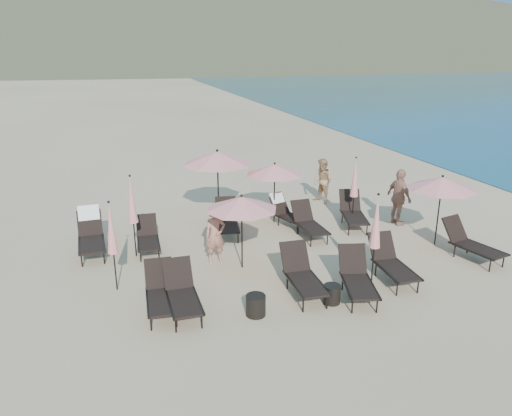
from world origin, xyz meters
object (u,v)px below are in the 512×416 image
object	(u,v)px
lounger_9	(287,212)
umbrella_closed_0	(376,222)
lounger_2	(303,274)
lounger_8	(227,220)
beachgoer_a	(215,235)
beachgoer_c	(399,197)
lounger_10	(309,222)
lounger_0	(161,292)
umbrella_closed_1	(355,178)
umbrella_open_2	(217,158)
side_table_0	(256,305)
lounger_4	(392,262)
lounger_7	(148,237)
beachgoer_b	(323,181)
lounger_3	(357,277)
umbrella_closed_3	(111,229)
umbrella_open_1	(442,183)
lounger_11	(353,212)
umbrella_open_3	(275,170)
umbrella_closed_2	(132,200)
umbrella_open_0	(242,203)
lounger_1	(182,292)
lounger_6	(91,233)
lounger_5	(471,242)
side_table_1	(332,294)

from	to	relation	value
lounger_9	umbrella_closed_0	distance (m)	4.75
lounger_2	lounger_8	world-z (taller)	lounger_2
lounger_9	beachgoer_a	xyz separation A→B (m)	(-2.89, -2.04, 0.31)
lounger_9	beachgoer_c	world-z (taller)	beachgoer_c
lounger_10	beachgoer_a	size ratio (longest dim) A/B	1.09
lounger_0	umbrella_closed_1	world-z (taller)	umbrella_closed_1
lounger_8	umbrella_open_2	size ratio (longest dim) A/B	0.75
side_table_0	umbrella_closed_0	bearing A→B (deg)	8.35
umbrella_open_2	beachgoer_c	distance (m)	6.02
lounger_4	side_table_0	xyz separation A→B (m)	(-3.79, -0.61, -0.23)
lounger_7	beachgoer_b	bearing A→B (deg)	24.95
lounger_3	umbrella_closed_3	xyz separation A→B (m)	(-5.40, 2.05, 1.11)
lounger_9	umbrella_open_1	xyz separation A→B (m)	(3.58, -2.86, 1.42)
lounger_0	umbrella_open_1	bearing A→B (deg)	13.37
lounger_11	beachgoer_a	bearing A→B (deg)	-147.76
umbrella_open_3	umbrella_closed_2	xyz separation A→B (m)	(-4.63, -1.39, -0.17)
umbrella_open_0	umbrella_closed_2	distance (m)	3.09
lounger_10	umbrella_closed_2	world-z (taller)	umbrella_closed_2
lounger_2	umbrella_closed_0	bearing A→B (deg)	-2.03
lounger_1	lounger_4	xyz separation A→B (m)	(5.29, -0.06, 0.01)
lounger_4	umbrella_open_2	distance (m)	6.54
lounger_2	lounger_6	xyz separation A→B (m)	(-4.75, 4.14, 0.08)
lounger_3	beachgoer_a	size ratio (longest dim) A/B	1.20
lounger_3	lounger_2	bearing A→B (deg)	173.20
lounger_0	lounger_4	world-z (taller)	lounger_4
umbrella_open_1	lounger_4	bearing A→B (deg)	-148.01
lounger_2	lounger_11	distance (m)	5.02
lounger_0	lounger_6	bearing A→B (deg)	114.42
lounger_2	beachgoer_a	world-z (taller)	beachgoer_a
umbrella_open_3	umbrella_closed_1	xyz separation A→B (m)	(2.37, -1.00, -0.22)
lounger_6	umbrella_open_0	xyz separation A→B (m)	(3.80, -2.32, 1.24)
lounger_2	lounger_5	bearing A→B (deg)	7.75
umbrella_closed_1	lounger_6	bearing A→B (deg)	177.77
lounger_3	umbrella_closed_0	xyz separation A→B (m)	(0.61, 0.34, 1.19)
lounger_5	umbrella_open_0	bearing A→B (deg)	154.63
umbrella_open_3	beachgoer_c	size ratio (longest dim) A/B	1.10
lounger_11	umbrella_closed_1	size ratio (longest dim) A/B	0.84
lounger_6	lounger_10	size ratio (longest dim) A/B	1.12
lounger_3	umbrella_closed_1	world-z (taller)	umbrella_closed_1
lounger_6	umbrella_closed_1	bearing A→B (deg)	-2.92
umbrella_open_3	side_table_0	bearing A→B (deg)	-113.89
lounger_7	beachgoer_b	world-z (taller)	beachgoer_b
side_table_0	beachgoer_b	bearing A→B (deg)	55.00
lounger_1	lounger_5	size ratio (longest dim) A/B	0.93
lounger_10	beachgoer_a	bearing A→B (deg)	-163.08
lounger_11	beachgoer_c	xyz separation A→B (m)	(1.47, -0.33, 0.45)
side_table_1	beachgoer_c	size ratio (longest dim) A/B	0.24
lounger_5	umbrella_closed_2	distance (m)	9.37
umbrella_closed_0	lounger_0	bearing A→B (deg)	175.60
lounger_9	side_table_1	distance (m)	5.14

